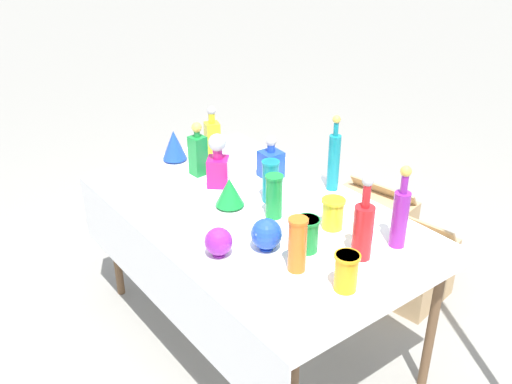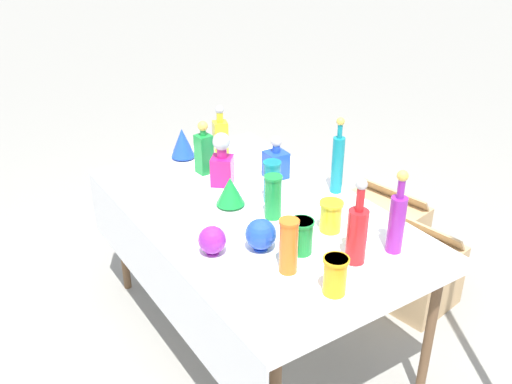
# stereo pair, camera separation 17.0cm
# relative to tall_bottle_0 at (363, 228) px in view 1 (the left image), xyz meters

# --- Properties ---
(ground_plane) EXTENTS (40.00, 40.00, 0.00)m
(ground_plane) POSITION_rel_tall_bottle_0_xyz_m (-0.58, -0.11, -0.90)
(ground_plane) COLOR gray
(display_table) EXTENTS (1.74, 1.05, 0.76)m
(display_table) POSITION_rel_tall_bottle_0_xyz_m (-0.58, -0.15, -0.20)
(display_table) COLOR white
(display_table) RESTS_ON ground
(tall_bottle_0) EXTENTS (0.08, 0.08, 0.38)m
(tall_bottle_0) POSITION_rel_tall_bottle_0_xyz_m (0.00, 0.00, 0.00)
(tall_bottle_0) COLOR red
(tall_bottle_0) RESTS_ON display_table
(tall_bottle_1) EXTENTS (0.07, 0.07, 0.37)m
(tall_bottle_1) POSITION_rel_tall_bottle_0_xyz_m (0.03, 0.19, 0.01)
(tall_bottle_1) COLOR purple
(tall_bottle_1) RESTS_ON display_table
(tall_bottle_2) EXTENTS (0.06, 0.06, 0.40)m
(tall_bottle_2) POSITION_rel_tall_bottle_0_xyz_m (-0.52, 0.34, 0.02)
(tall_bottle_2) COLOR teal
(tall_bottle_2) RESTS_ON display_table
(square_decanter_0) EXTENTS (0.08, 0.08, 0.30)m
(square_decanter_0) POSITION_rel_tall_bottle_0_xyz_m (-1.09, -0.11, -0.01)
(square_decanter_0) COLOR #198C38
(square_decanter_0) RESTS_ON display_table
(square_decanter_1) EXTENTS (0.11, 0.11, 0.23)m
(square_decanter_1) POSITION_rel_tall_bottle_0_xyz_m (-0.83, 0.18, -0.05)
(square_decanter_1) COLOR blue
(square_decanter_1) RESTS_ON display_table
(square_decanter_2) EXTENTS (0.10, 0.10, 0.31)m
(square_decanter_2) POSITION_rel_tall_bottle_0_xyz_m (-1.21, 0.07, -0.01)
(square_decanter_2) COLOR yellow
(square_decanter_2) RESTS_ON display_table
(square_decanter_3) EXTENTS (0.15, 0.15, 0.28)m
(square_decanter_3) POSITION_rel_tall_bottle_0_xyz_m (-0.91, -0.10, -0.01)
(square_decanter_3) COLOR #C61972
(square_decanter_3) RESTS_ON display_table
(slender_vase_0) EXTENTS (0.10, 0.10, 0.16)m
(slender_vase_0) POSITION_rel_tall_bottle_0_xyz_m (0.12, -0.21, -0.06)
(slender_vase_0) COLOR orange
(slender_vase_0) RESTS_ON display_table
(slender_vase_1) EXTENTS (0.09, 0.09, 0.21)m
(slender_vase_1) POSITION_rel_tall_bottle_0_xyz_m (-0.62, 0.01, -0.03)
(slender_vase_1) COLOR teal
(slender_vase_1) RESTS_ON display_table
(slender_vase_2) EXTENTS (0.08, 0.08, 0.21)m
(slender_vase_2) POSITION_rel_tall_bottle_0_xyz_m (-0.48, -0.07, -0.03)
(slender_vase_2) COLOR #198C38
(slender_vase_2) RESTS_ON display_table
(slender_vase_3) EXTENTS (0.08, 0.08, 0.23)m
(slender_vase_3) POSITION_rel_tall_bottle_0_xyz_m (-0.09, -0.27, -0.02)
(slender_vase_3) COLOR orange
(slender_vase_3) RESTS_ON display_table
(slender_vase_4) EXTENTS (0.11, 0.11, 0.15)m
(slender_vase_4) POSITION_rel_tall_bottle_0_xyz_m (-0.18, -0.14, -0.06)
(slender_vase_4) COLOR #198C38
(slender_vase_4) RESTS_ON display_table
(slender_vase_5) EXTENTS (0.11, 0.11, 0.14)m
(slender_vase_5) POSITION_rel_tall_bottle_0_xyz_m (-0.24, 0.07, -0.06)
(slender_vase_5) COLOR yellow
(slender_vase_5) RESTS_ON display_table
(fluted_vase_0) EXTENTS (0.14, 0.14, 0.15)m
(fluted_vase_0) POSITION_rel_tall_bottle_0_xyz_m (-0.69, -0.18, -0.06)
(fluted_vase_0) COLOR #198C38
(fluted_vase_0) RESTS_ON display_table
(fluted_vase_1) EXTENTS (0.14, 0.14, 0.18)m
(fluted_vase_1) POSITION_rel_tall_bottle_0_xyz_m (-1.32, -0.12, -0.05)
(fluted_vase_1) COLOR blue
(fluted_vase_1) RESTS_ON display_table
(round_bowl_0) EXTENTS (0.13, 0.13, 0.14)m
(round_bowl_0) POSITION_rel_tall_bottle_0_xyz_m (-0.28, -0.27, -0.07)
(round_bowl_0) COLOR blue
(round_bowl_0) RESTS_ON display_table
(round_bowl_1) EXTENTS (0.12, 0.12, 0.13)m
(round_bowl_1) POSITION_rel_tall_bottle_0_xyz_m (-0.37, -0.46, -0.07)
(round_bowl_1) COLOR purple
(round_bowl_1) RESTS_ON display_table
(price_tag_left) EXTENTS (0.05, 0.02, 0.05)m
(price_tag_left) POSITION_rel_tall_bottle_0_xyz_m (-0.19, -0.54, -0.12)
(price_tag_left) COLOR white
(price_tag_left) RESTS_ON display_table
(price_tag_center) EXTENTS (0.05, 0.01, 0.03)m
(price_tag_center) POSITION_rel_tall_bottle_0_xyz_m (-0.26, -0.56, -0.13)
(price_tag_center) COLOR white
(price_tag_center) RESTS_ON display_table
(cardboard_box_behind_left) EXTENTS (0.60, 0.49, 0.39)m
(cardboard_box_behind_left) POSITION_rel_tall_bottle_0_xyz_m (-0.87, 1.07, -0.75)
(cardboard_box_behind_left) COLOR tan
(cardboard_box_behind_left) RESTS_ON ground
(cardboard_box_behind_right) EXTENTS (0.58, 0.48, 0.46)m
(cardboard_box_behind_right) POSITION_rel_tall_bottle_0_xyz_m (-0.38, 0.80, -0.71)
(cardboard_box_behind_right) COLOR tan
(cardboard_box_behind_right) RESTS_ON ground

